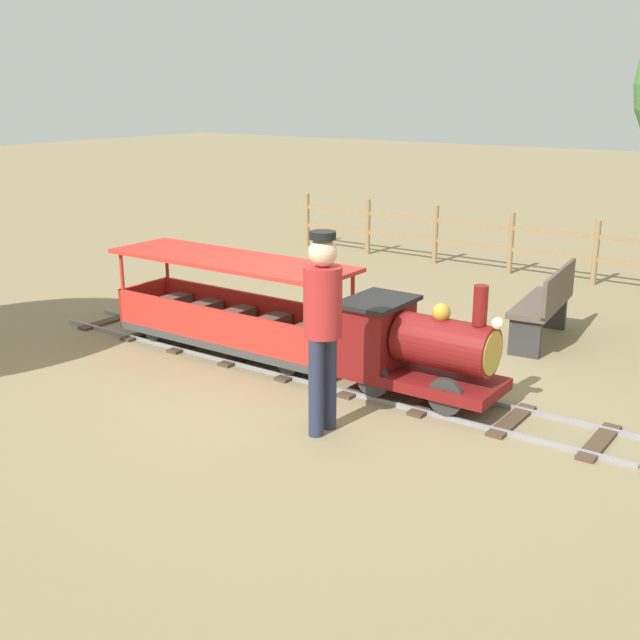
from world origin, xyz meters
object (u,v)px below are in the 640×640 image
passenger_car (232,315)px  locomotive (414,346)px  park_bench (545,305)px  conductor_person (323,317)px

passenger_car → locomotive: bearing=90.0°
park_bench → locomotive: bearing=-9.5°
locomotive → park_bench: (-2.23, 0.37, -0.07)m
conductor_person → passenger_car: bearing=-119.2°
locomotive → park_bench: 2.26m
park_bench → passenger_car: bearing=-48.0°
locomotive → passenger_car: size_ratio=0.54×
passenger_car → park_bench: bearing=132.0°
locomotive → conductor_person: bearing=-13.3°
conductor_person → locomotive: bearing=166.7°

